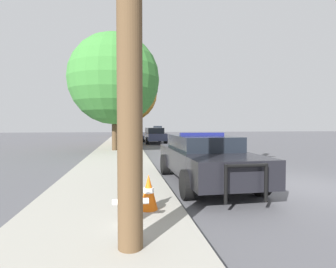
{
  "coord_description": "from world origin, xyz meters",
  "views": [
    {
      "loc": [
        -4.69,
        -6.56,
        1.72
      ],
      "look_at": [
        -1.07,
        15.78,
        0.92
      ],
      "focal_mm": 28.0,
      "sensor_mm": 36.0,
      "label": 1
    }
  ],
  "objects_px": {
    "fire_hydrant": "(131,199)",
    "car_background_distant": "(157,130)",
    "car_background_midblock": "(154,135)",
    "tree_sidewalk_mid": "(128,93)",
    "tree_sidewalk_near": "(114,79)",
    "police_car": "(204,157)",
    "tree_sidewalk_far": "(124,110)",
    "traffic_light": "(133,107)",
    "traffic_cone": "(149,192)"
  },
  "relations": [
    {
      "from": "police_car",
      "to": "traffic_light",
      "type": "xyz_separation_m",
      "value": [
        -1.48,
        20.15,
        2.82
      ]
    },
    {
      "from": "police_car",
      "to": "fire_hydrant",
      "type": "height_order",
      "value": "police_car"
    },
    {
      "from": "car_background_midblock",
      "to": "tree_sidewalk_mid",
      "type": "relative_size",
      "value": 0.69
    },
    {
      "from": "tree_sidewalk_mid",
      "to": "tree_sidewalk_near",
      "type": "distance_m",
      "value": 6.31
    },
    {
      "from": "tree_sidewalk_far",
      "to": "tree_sidewalk_mid",
      "type": "relative_size",
      "value": 0.86
    },
    {
      "from": "traffic_cone",
      "to": "police_car",
      "type": "bearing_deg",
      "value": 54.05
    },
    {
      "from": "police_car",
      "to": "traffic_light",
      "type": "bearing_deg",
      "value": -86.62
    },
    {
      "from": "tree_sidewalk_far",
      "to": "traffic_cone",
      "type": "distance_m",
      "value": 35.25
    },
    {
      "from": "car_background_midblock",
      "to": "fire_hydrant",
      "type": "bearing_deg",
      "value": -100.05
    },
    {
      "from": "fire_hydrant",
      "to": "traffic_cone",
      "type": "distance_m",
      "value": 0.67
    },
    {
      "from": "fire_hydrant",
      "to": "police_car",
      "type": "bearing_deg",
      "value": 54.97
    },
    {
      "from": "car_background_distant",
      "to": "tree_sidewalk_near",
      "type": "distance_m",
      "value": 34.8
    },
    {
      "from": "fire_hydrant",
      "to": "car_background_midblock",
      "type": "distance_m",
      "value": 20.09
    },
    {
      "from": "fire_hydrant",
      "to": "traffic_light",
      "type": "bearing_deg",
      "value": 88.23
    },
    {
      "from": "car_background_midblock",
      "to": "tree_sidewalk_mid",
      "type": "distance_m",
      "value": 4.6
    },
    {
      "from": "traffic_light",
      "to": "tree_sidewalk_near",
      "type": "relative_size",
      "value": 0.67
    },
    {
      "from": "police_car",
      "to": "fire_hydrant",
      "type": "distance_m",
      "value": 3.84
    },
    {
      "from": "car_background_midblock",
      "to": "tree_sidewalk_mid",
      "type": "xyz_separation_m",
      "value": [
        -2.37,
        -1.33,
        3.72
      ]
    },
    {
      "from": "tree_sidewalk_far",
      "to": "traffic_cone",
      "type": "relative_size",
      "value": 8.91
    },
    {
      "from": "police_car",
      "to": "tree_sidewalk_far",
      "type": "xyz_separation_m",
      "value": [
        -2.51,
        32.52,
        3.13
      ]
    },
    {
      "from": "traffic_light",
      "to": "car_background_distant",
      "type": "height_order",
      "value": "traffic_light"
    },
    {
      "from": "car_background_midblock",
      "to": "tree_sidewalk_far",
      "type": "height_order",
      "value": "tree_sidewalk_far"
    },
    {
      "from": "car_background_distant",
      "to": "tree_sidewalk_near",
      "type": "height_order",
      "value": "tree_sidewalk_near"
    },
    {
      "from": "traffic_cone",
      "to": "car_background_midblock",
      "type": "bearing_deg",
      "value": 83.56
    },
    {
      "from": "police_car",
      "to": "car_background_midblock",
      "type": "relative_size",
      "value": 1.09
    },
    {
      "from": "tree_sidewalk_far",
      "to": "police_car",
      "type": "bearing_deg",
      "value": -85.59
    },
    {
      "from": "tree_sidewalk_far",
      "to": "tree_sidewalk_near",
      "type": "xyz_separation_m",
      "value": [
        -0.44,
        -23.3,
        0.64
      ]
    },
    {
      "from": "fire_hydrant",
      "to": "traffic_light",
      "type": "distance_m",
      "value": 23.5
    },
    {
      "from": "car_background_midblock",
      "to": "tree_sidewalk_near",
      "type": "distance_m",
      "value": 9.07
    },
    {
      "from": "car_background_distant",
      "to": "tree_sidewalk_far",
      "type": "xyz_separation_m",
      "value": [
        -6.33,
        -10.63,
        3.1
      ]
    },
    {
      "from": "car_background_distant",
      "to": "fire_hydrant",
      "type": "bearing_deg",
      "value": -95.14
    },
    {
      "from": "tree_sidewalk_near",
      "to": "tree_sidewalk_far",
      "type": "bearing_deg",
      "value": 88.92
    },
    {
      "from": "tree_sidewalk_mid",
      "to": "traffic_cone",
      "type": "bearing_deg",
      "value": -89.41
    },
    {
      "from": "fire_hydrant",
      "to": "car_background_distant",
      "type": "bearing_deg",
      "value": 82.59
    },
    {
      "from": "traffic_light",
      "to": "car_background_distant",
      "type": "xyz_separation_m",
      "value": [
        5.3,
        23.0,
        -2.8
      ]
    },
    {
      "from": "fire_hydrant",
      "to": "tree_sidewalk_near",
      "type": "height_order",
      "value": "tree_sidewalk_near"
    },
    {
      "from": "fire_hydrant",
      "to": "tree_sidewalk_mid",
      "type": "bearing_deg",
      "value": 89.51
    },
    {
      "from": "tree_sidewalk_near",
      "to": "police_car",
      "type": "bearing_deg",
      "value": -72.25
    },
    {
      "from": "fire_hydrant",
      "to": "car_background_distant",
      "type": "xyz_separation_m",
      "value": [
        6.02,
        46.29,
        0.28
      ]
    },
    {
      "from": "police_car",
      "to": "car_background_distant",
      "type": "height_order",
      "value": "car_background_distant"
    },
    {
      "from": "car_background_distant",
      "to": "traffic_cone",
      "type": "xyz_separation_m",
      "value": [
        -5.68,
        -45.71,
        -0.32
      ]
    },
    {
      "from": "car_background_distant",
      "to": "car_background_midblock",
      "type": "relative_size",
      "value": 0.93
    },
    {
      "from": "traffic_light",
      "to": "car_background_midblock",
      "type": "height_order",
      "value": "traffic_light"
    },
    {
      "from": "police_car",
      "to": "traffic_light",
      "type": "height_order",
      "value": "traffic_light"
    },
    {
      "from": "fire_hydrant",
      "to": "car_background_midblock",
      "type": "height_order",
      "value": "car_background_midblock"
    },
    {
      "from": "tree_sidewalk_near",
      "to": "traffic_cone",
      "type": "relative_size",
      "value": 10.92
    },
    {
      "from": "traffic_light",
      "to": "car_background_midblock",
      "type": "xyz_separation_m",
      "value": [
        1.81,
        -3.36,
        -2.83
      ]
    },
    {
      "from": "tree_sidewalk_far",
      "to": "tree_sidewalk_mid",
      "type": "distance_m",
      "value": 17.08
    },
    {
      "from": "traffic_light",
      "to": "fire_hydrant",
      "type": "bearing_deg",
      "value": -91.77
    },
    {
      "from": "traffic_light",
      "to": "tree_sidewalk_far",
      "type": "distance_m",
      "value": 12.41
    }
  ]
}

